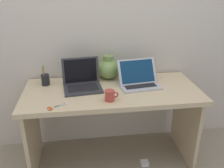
# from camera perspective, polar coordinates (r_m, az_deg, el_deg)

# --- Properties ---
(ground_plane) EXTENTS (6.00, 6.00, 0.00)m
(ground_plane) POSITION_cam_1_polar(r_m,az_deg,el_deg) (2.45, 0.00, -16.92)
(ground_plane) COLOR gray
(back_wall) EXTENTS (4.40, 0.04, 2.40)m
(back_wall) POSITION_cam_1_polar(r_m,az_deg,el_deg) (2.25, -1.25, 13.63)
(back_wall) COLOR beige
(back_wall) RESTS_ON ground
(desk) EXTENTS (1.48, 0.65, 0.73)m
(desk) POSITION_cam_1_polar(r_m,az_deg,el_deg) (2.12, 0.00, -5.09)
(desk) COLOR #D1B78C
(desk) RESTS_ON ground
(laptop_left) EXTENTS (0.34, 0.28, 0.24)m
(laptop_left) POSITION_cam_1_polar(r_m,az_deg,el_deg) (2.09, -7.09, 0.90)
(laptop_left) COLOR #333338
(laptop_left) RESTS_ON desk
(laptop_right) EXTENTS (0.37, 0.28, 0.22)m
(laptop_right) POSITION_cam_1_polar(r_m,az_deg,el_deg) (2.13, 6.20, 1.20)
(laptop_right) COLOR #B2B2B7
(laptop_right) RESTS_ON desk
(green_vase) EXTENTS (0.23, 0.23, 0.22)m
(green_vase) POSITION_cam_1_polar(r_m,az_deg,el_deg) (2.26, -0.88, 3.73)
(green_vase) COLOR #75934C
(green_vase) RESTS_ON desk
(coffee_mug) EXTENTS (0.11, 0.07, 0.08)m
(coffee_mug) POSITION_cam_1_polar(r_m,az_deg,el_deg) (1.85, -0.47, -2.70)
(coffee_mug) COLOR #B23D33
(coffee_mug) RESTS_ON desk
(pen_cup) EXTENTS (0.07, 0.07, 0.18)m
(pen_cup) POSITION_cam_1_polar(r_m,az_deg,el_deg) (2.20, -15.36, 1.02)
(pen_cup) COLOR black
(pen_cup) RESTS_ON desk
(scissors) EXTENTS (0.14, 0.11, 0.01)m
(scissors) POSITION_cam_1_polar(r_m,az_deg,el_deg) (1.82, -13.55, -5.38)
(scissors) COLOR #B7B7BC
(scissors) RESTS_ON desk
(power_brick) EXTENTS (0.07, 0.07, 0.03)m
(power_brick) POSITION_cam_1_polar(r_m,az_deg,el_deg) (2.39, 7.68, -17.85)
(power_brick) COLOR white
(power_brick) RESTS_ON ground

